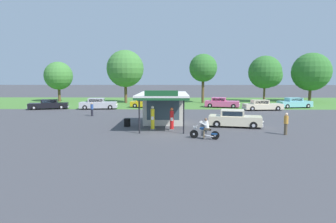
% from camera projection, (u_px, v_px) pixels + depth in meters
% --- Properties ---
extents(ground_plane, '(300.00, 300.00, 0.00)m').
position_uv_depth(ground_plane, '(165.00, 134.00, 23.25)').
color(ground_plane, '#424247').
extents(grass_verge_strip, '(120.00, 24.00, 0.01)m').
position_uv_depth(grass_verge_strip, '(170.00, 102.00, 53.03)').
color(grass_verge_strip, '#477A33').
rests_on(grass_verge_strip, ground).
extents(service_station_kiosk, '(4.51, 7.83, 3.54)m').
position_uv_depth(service_station_kiosk, '(163.00, 106.00, 28.14)').
color(service_station_kiosk, beige).
rests_on(service_station_kiosk, ground).
extents(gas_pump_nearside, '(0.44, 0.44, 2.12)m').
position_uv_depth(gas_pump_nearside, '(153.00, 119.00, 24.98)').
color(gas_pump_nearside, slate).
rests_on(gas_pump_nearside, ground).
extents(gas_pump_offside, '(0.44, 0.44, 1.96)m').
position_uv_depth(gas_pump_offside, '(172.00, 120.00, 24.96)').
color(gas_pump_offside, slate).
rests_on(gas_pump_offside, ground).
extents(motorcycle_with_rider, '(2.17, 0.88, 1.58)m').
position_uv_depth(motorcycle_with_rider, '(205.00, 130.00, 21.34)').
color(motorcycle_with_rider, black).
rests_on(motorcycle_with_rider, ground).
extents(featured_classic_sedan, '(5.19, 2.85, 1.57)m').
position_uv_depth(featured_classic_sedan, '(235.00, 119.00, 26.64)').
color(featured_classic_sedan, beige).
rests_on(featured_classic_sedan, ground).
extents(parked_car_back_row_right, '(5.77, 3.13, 1.40)m').
position_uv_depth(parked_car_back_row_right, '(49.00, 105.00, 41.46)').
color(parked_car_back_row_right, black).
rests_on(parked_car_back_row_right, ground).
extents(parked_car_second_row_spare, '(5.37, 2.77, 1.48)m').
position_uv_depth(parked_car_second_row_spare, '(147.00, 103.00, 43.47)').
color(parked_car_second_row_spare, gold).
rests_on(parked_car_second_row_spare, ground).
extents(parked_car_back_row_centre_left, '(5.54, 2.31, 1.57)m').
position_uv_depth(parked_car_back_row_centre_left, '(98.00, 104.00, 41.49)').
color(parked_car_back_row_centre_left, '#B7B7BC').
rests_on(parked_car_back_row_centre_left, ground).
extents(parked_car_back_row_centre, '(5.52, 3.00, 1.51)m').
position_uv_depth(parked_car_back_row_centre, '(222.00, 103.00, 43.70)').
color(parked_car_back_row_centre, '#E55993').
rests_on(parked_car_back_row_centre, ground).
extents(parked_car_back_row_centre_right, '(5.61, 2.25, 1.45)m').
position_uv_depth(parked_car_back_row_centre_right, '(262.00, 105.00, 39.99)').
color(parked_car_back_row_centre_right, beige).
rests_on(parked_car_back_row_centre_right, ground).
extents(parked_car_back_row_left, '(5.35, 2.66, 1.52)m').
position_uv_depth(parked_car_back_row_left, '(294.00, 103.00, 43.17)').
color(parked_car_back_row_left, '#7AC6D1').
rests_on(parked_car_back_row_left, ground).
extents(bystander_strolling_foreground, '(0.34, 0.34, 1.60)m').
position_uv_depth(bystander_strolling_foreground, '(92.00, 109.00, 34.02)').
color(bystander_strolling_foreground, black).
rests_on(bystander_strolling_foreground, ground).
extents(bystander_standing_back_lot, '(0.34, 0.34, 1.48)m').
position_uv_depth(bystander_standing_back_lot, '(173.00, 106.00, 38.33)').
color(bystander_standing_back_lot, '#2D3351').
rests_on(bystander_standing_back_lot, ground).
extents(bystander_chatting_near_pumps, '(0.34, 0.34, 1.78)m').
position_uv_depth(bystander_chatting_near_pumps, '(286.00, 123.00, 22.85)').
color(bystander_chatting_near_pumps, brown).
rests_on(bystander_chatting_near_pumps, ground).
extents(tree_oak_centre, '(4.96, 4.96, 8.72)m').
position_uv_depth(tree_oak_centre, '(203.00, 69.00, 51.08)').
color(tree_oak_centre, brown).
rests_on(tree_oak_centre, ground).
extents(tree_oak_left, '(6.55, 6.55, 9.38)m').
position_uv_depth(tree_oak_left, '(126.00, 69.00, 50.72)').
color(tree_oak_left, brown).
rests_on(tree_oak_left, ground).
extents(tree_oak_distant_spare, '(5.27, 5.27, 7.49)m').
position_uv_depth(tree_oak_distant_spare, '(58.00, 76.00, 54.06)').
color(tree_oak_distant_spare, brown).
rests_on(tree_oak_distant_spare, ground).
extents(tree_oak_far_right, '(7.00, 7.00, 9.07)m').
position_uv_depth(tree_oak_far_right, '(311.00, 72.00, 52.98)').
color(tree_oak_far_right, brown).
rests_on(tree_oak_far_right, ground).
extents(tree_oak_far_left, '(6.15, 6.05, 8.54)m').
position_uv_depth(tree_oak_far_left, '(266.00, 73.00, 52.94)').
color(tree_oak_far_left, brown).
rests_on(tree_oak_far_left, ground).
extents(spare_tire_stack, '(0.60, 0.60, 0.72)m').
position_uv_depth(spare_tire_stack, '(127.00, 123.00, 26.84)').
color(spare_tire_stack, black).
rests_on(spare_tire_stack, ground).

